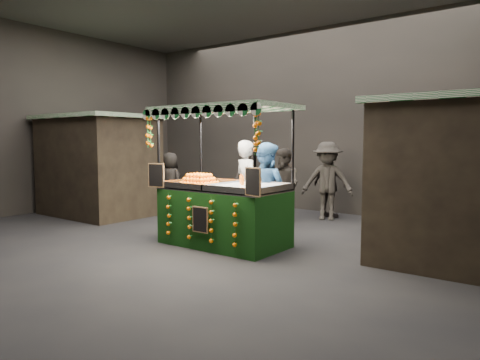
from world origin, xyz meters
The scene contains 13 objects.
ground centered at (0.00, 0.00, 0.00)m, with size 12.00×12.00×0.00m, color black.
market_hall centered at (0.00, 0.00, 3.38)m, with size 12.10×10.10×5.05m.
neighbour_stall_left centered at (-4.40, 1.00, 1.31)m, with size 3.00×2.20×2.60m.
neighbour_stall_right centered at (4.40, 1.50, 1.31)m, with size 3.00×2.20×2.60m.
juice_stall centered at (0.45, 0.25, 0.80)m, with size 2.64×1.55×2.56m.
vendor_grey centered at (0.18, 1.37, 0.97)m, with size 0.84×0.72×1.95m.
vendor_blue centered at (0.86, 1.06, 0.95)m, with size 1.07×0.91×1.91m.
shopper_0 centered at (-1.25, 3.24, 0.85)m, with size 0.67×0.50×1.70m.
shopper_1 centered at (0.12, 2.93, 0.88)m, with size 1.00×0.86×1.76m.
shopper_2 centered at (0.69, 4.21, 0.84)m, with size 1.05×0.62×1.68m.
shopper_3 centered at (0.77, 3.89, 0.96)m, with size 1.41×1.11×1.92m.
shopper_4 centered at (-3.32, 2.53, 0.81)m, with size 0.83×0.57×1.62m.
shopper_5 centered at (2.79, 2.93, 0.94)m, with size 1.39×1.79×1.89m.
Camera 1 is at (5.57, -5.99, 1.92)m, focal length 33.06 mm.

